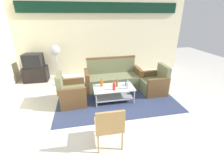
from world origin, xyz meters
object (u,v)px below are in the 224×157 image
at_px(bottle_brown, 117,84).
at_px(pedestal_fan, 55,52).
at_px(armchair_right, 154,84).
at_px(television, 33,61).
at_px(armchair_left, 72,94).
at_px(coffee_table, 114,92).
at_px(tv_stand, 36,74).
at_px(bottle_clear, 128,85).
at_px(wicker_chair, 109,124).
at_px(couch, 113,78).
at_px(bottle_red, 114,86).
at_px(cup, 127,84).
at_px(bottle_orange, 102,83).

relative_size(bottle_brown, pedestal_fan, 0.18).
bearing_deg(armchair_right, television, 65.53).
relative_size(armchair_left, bottle_brown, 3.82).
bearing_deg(coffee_table, bottle_brown, 17.69).
distance_m(armchair_left, bottle_brown, 1.24).
height_order(coffee_table, television, television).
bearing_deg(armchair_left, coffee_table, 82.23).
distance_m(bottle_brown, pedestal_fan, 2.69).
distance_m(armchair_right, tv_stand, 4.13).
relative_size(coffee_table, pedestal_fan, 0.87).
height_order(bottle_clear, wicker_chair, wicker_chair).
distance_m(couch, coffee_table, 0.86).
height_order(bottle_red, pedestal_fan, pedestal_fan).
height_order(couch, bottle_red, couch).
bearing_deg(bottle_brown, television, 143.87).
bearing_deg(couch, tv_stand, -23.56).
bearing_deg(pedestal_fan, bottle_red, -51.11).
distance_m(bottle_red, tv_stand, 3.20).
relative_size(cup, wicker_chair, 0.12).
bearing_deg(pedestal_fan, television, -176.39).
bearing_deg(bottle_orange, coffee_table, -23.58).
bearing_deg(bottle_orange, armchair_left, -176.71).
bearing_deg(armchair_left, bottle_orange, 89.93).
height_order(bottle_brown, bottle_orange, bottle_orange).
height_order(armchair_left, bottle_red, armchair_left).
height_order(cup, television, television).
distance_m(tv_stand, wicker_chair, 4.05).
bearing_deg(coffee_table, pedestal_fan, 131.43).
xyz_separation_m(television, pedestal_fan, (0.75, 0.05, 0.25)).
xyz_separation_m(couch, tv_stand, (-2.62, 1.05, -0.06)).
relative_size(armchair_left, cup, 8.50).
bearing_deg(cup, bottle_brown, -175.50).
height_order(television, wicker_chair, television).
relative_size(couch, armchair_left, 2.14).
xyz_separation_m(armchair_left, armchair_right, (2.44, 0.17, 0.00)).
relative_size(coffee_table, cup, 11.00).
xyz_separation_m(couch, pedestal_fan, (-1.87, 1.10, 0.70)).
relative_size(armchair_right, bottle_red, 3.24).
height_order(couch, coffee_table, couch).
relative_size(television, pedestal_fan, 0.51).
distance_m(coffee_table, tv_stand, 3.12).
distance_m(bottle_orange, pedestal_fan, 2.36).
distance_m(bottle_clear, cup, 0.21).
bearing_deg(television, bottle_brown, 149.52).
xyz_separation_m(bottle_brown, cup, (0.28, 0.02, -0.03)).
bearing_deg(television, bottle_clear, 149.49).
distance_m(bottle_clear, pedestal_fan, 2.99).
distance_m(bottle_orange, wicker_chair, 1.71).
xyz_separation_m(armchair_left, bottle_red, (1.11, -0.24, 0.22)).
bearing_deg(coffee_table, television, 142.43).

